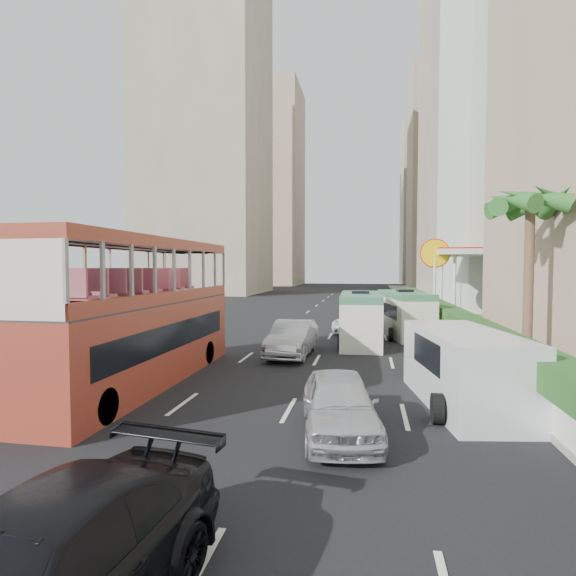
% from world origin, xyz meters
% --- Properties ---
extents(ground_plane, '(200.00, 200.00, 0.00)m').
position_xyz_m(ground_plane, '(0.00, 0.00, 0.00)').
color(ground_plane, black).
rests_on(ground_plane, ground).
extents(double_decker_bus, '(2.50, 11.00, 5.06)m').
position_xyz_m(double_decker_bus, '(-6.00, 0.00, 2.53)').
color(double_decker_bus, '#A03725').
rests_on(double_decker_bus, ground).
extents(car_silver_lane_a, '(1.86, 4.88, 1.59)m').
position_xyz_m(car_silver_lane_a, '(-1.63, 5.85, 0.00)').
color(car_silver_lane_a, silver).
rests_on(car_silver_lane_a, ground).
extents(car_silver_lane_b, '(2.39, 4.58, 1.49)m').
position_xyz_m(car_silver_lane_b, '(1.12, -3.54, 0.00)').
color(car_silver_lane_b, silver).
rests_on(car_silver_lane_b, ground).
extents(van_asset, '(3.14, 5.12, 1.33)m').
position_xyz_m(van_asset, '(1.08, 13.85, 0.00)').
color(van_asset, silver).
rests_on(van_asset, ground).
extents(minibus_near, '(2.19, 6.11, 2.69)m').
position_xyz_m(minibus_near, '(1.40, 9.54, 1.34)').
color(minibus_near, silver).
rests_on(minibus_near, ground).
extents(minibus_far, '(3.06, 6.17, 2.62)m').
position_xyz_m(minibus_far, '(3.94, 12.79, 1.31)').
color(minibus_far, silver).
rests_on(minibus_far, ground).
extents(panel_van_near, '(3.02, 5.77, 2.20)m').
position_xyz_m(panel_van_near, '(4.57, -0.66, 1.10)').
color(panel_van_near, silver).
rests_on(panel_van_near, ground).
extents(panel_van_far, '(1.85, 4.53, 1.80)m').
position_xyz_m(panel_van_far, '(4.24, 23.54, 0.90)').
color(panel_van_far, silver).
rests_on(panel_van_far, ground).
extents(sidewalk, '(6.00, 120.00, 0.18)m').
position_xyz_m(sidewalk, '(9.00, 25.00, 0.09)').
color(sidewalk, '#99968C').
rests_on(sidewalk, ground).
extents(kerb_wall, '(0.30, 44.00, 1.00)m').
position_xyz_m(kerb_wall, '(6.20, 14.00, 0.68)').
color(kerb_wall, silver).
rests_on(kerb_wall, sidewalk).
extents(hedge, '(1.10, 44.00, 0.70)m').
position_xyz_m(hedge, '(6.20, 14.00, 1.53)').
color(hedge, '#2D6626').
rests_on(hedge, kerb_wall).
extents(palm_tree, '(0.36, 0.36, 6.40)m').
position_xyz_m(palm_tree, '(7.80, 4.00, 3.38)').
color(palm_tree, brown).
rests_on(palm_tree, sidewalk).
extents(shell_station, '(6.50, 8.00, 5.50)m').
position_xyz_m(shell_station, '(10.00, 23.00, 2.75)').
color(shell_station, silver).
rests_on(shell_station, ground).
extents(tower_stripe, '(16.00, 18.00, 58.00)m').
position_xyz_m(tower_stripe, '(18.00, 34.00, 29.00)').
color(tower_stripe, white).
rests_on(tower_stripe, ground).
extents(tower_mid, '(16.00, 16.00, 50.00)m').
position_xyz_m(tower_mid, '(18.00, 58.00, 25.00)').
color(tower_mid, tan).
rests_on(tower_mid, ground).
extents(tower_far_a, '(14.00, 14.00, 44.00)m').
position_xyz_m(tower_far_a, '(17.00, 82.00, 22.00)').
color(tower_far_a, tan).
rests_on(tower_far_a, ground).
extents(tower_far_b, '(14.00, 14.00, 40.00)m').
position_xyz_m(tower_far_b, '(17.00, 104.00, 20.00)').
color(tower_far_b, tan).
rests_on(tower_far_b, ground).
extents(tower_left_a, '(18.00, 18.00, 52.00)m').
position_xyz_m(tower_left_a, '(-24.00, 55.00, 26.00)').
color(tower_left_a, tan).
rests_on(tower_left_a, ground).
extents(tower_left_b, '(16.00, 16.00, 46.00)m').
position_xyz_m(tower_left_b, '(-22.00, 90.00, 23.00)').
color(tower_left_b, tan).
rests_on(tower_left_b, ground).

